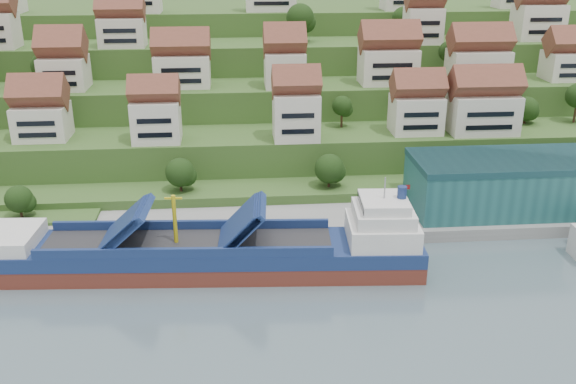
{
  "coord_description": "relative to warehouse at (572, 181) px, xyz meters",
  "views": [
    {
      "loc": [
        -10.18,
        -89.66,
        49.34
      ],
      "look_at": [
        -1.36,
        14.0,
        8.0
      ],
      "focal_mm": 40.0,
      "sensor_mm": 36.0,
      "label": 1
    }
  ],
  "objects": [
    {
      "name": "ground",
      "position": [
        -52.0,
        -17.0,
        -7.2
      ],
      "size": [
        300.0,
        300.0,
        0.0
      ],
      "primitive_type": "plane",
      "color": "slate",
      "rests_on": "ground"
    },
    {
      "name": "quay",
      "position": [
        -32.0,
        -2.0,
        -6.1
      ],
      "size": [
        180.0,
        14.0,
        2.2
      ],
      "primitive_type": "cube",
      "color": "gray",
      "rests_on": "ground"
    },
    {
      "name": "hillside",
      "position": [
        -52.0,
        86.55,
        3.46
      ],
      "size": [
        260.0,
        128.0,
        31.0
      ],
      "color": "#2D4C1E",
      "rests_on": "ground"
    },
    {
      "name": "hillside_village",
      "position": [
        -54.95,
        44.5,
        17.45
      ],
      "size": [
        151.95,
        62.37,
        29.55
      ],
      "color": "silver",
      "rests_on": "ground"
    },
    {
      "name": "hillside_trees",
      "position": [
        -56.52,
        28.45,
        9.99
      ],
      "size": [
        145.16,
        62.66,
        30.71
      ],
      "color": "#1F3C14",
      "rests_on": "ground"
    },
    {
      "name": "warehouse",
      "position": [
        0.0,
        0.0,
        0.0
      ],
      "size": [
        60.0,
        15.0,
        10.0
      ],
      "primitive_type": "cube",
      "color": "#225C5C",
      "rests_on": "quay"
    },
    {
      "name": "flagpole",
      "position": [
        -33.89,
        -7.0,
        -0.32
      ],
      "size": [
        1.28,
        0.16,
        8.0
      ],
      "color": "gray",
      "rests_on": "quay"
    },
    {
      "name": "cargo_ship",
      "position": [
        -66.4,
        -15.76,
        -4.2
      ],
      "size": [
        70.3,
        15.17,
        15.37
      ],
      "rotation": [
        0.0,
        0.0,
        -0.06
      ],
      "color": "maroon",
      "rests_on": "ground"
    }
  ]
}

